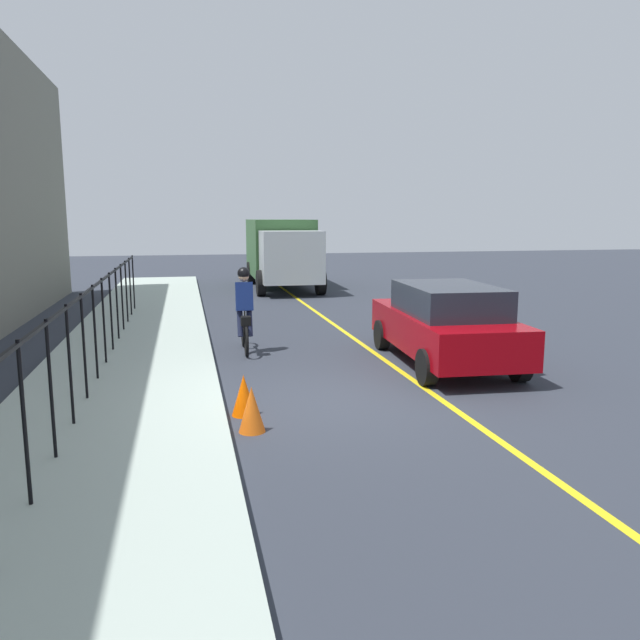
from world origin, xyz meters
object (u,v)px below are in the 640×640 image
Objects in this scene: box_truck_background at (282,250)px; traffic_cone_far at (252,409)px; traffic_cone_near at (244,395)px; cyclist_lead at (244,310)px; patrol_sedan at (445,323)px.

box_truck_background is 10.84× the size of traffic_cone_far.
cyclist_lead is at bearing -5.82° from traffic_cone_near.
traffic_cone_near is at bearing 122.71° from patrol_sedan.
box_truck_background reaches higher than cyclist_lead.
box_truck_background is (13.88, 1.02, 0.73)m from patrol_sedan.
traffic_cone_near is (-4.24, 0.43, -0.61)m from cyclist_lead.
patrol_sedan reaches higher than traffic_cone_far.
box_truck_background is 16.55m from traffic_cone_near.
box_truck_background is 11.25× the size of traffic_cone_near.
patrol_sedan is 13.93m from box_truck_background.
cyclist_lead is 4.18m from patrol_sedan.
traffic_cone_far is at bearing 130.00° from patrol_sedan.
cyclist_lead is 12.28m from box_truck_background.
patrol_sedan is (-1.91, -3.72, -0.09)m from cyclist_lead.
patrol_sedan reaches higher than traffic_cone_near.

